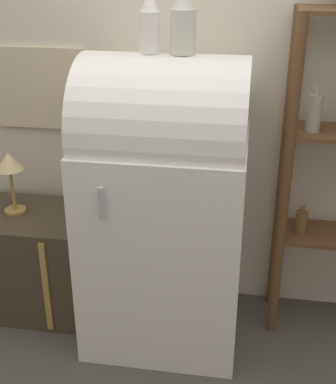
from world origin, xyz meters
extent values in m
plane|color=#4C4742|center=(0.00, 0.00, 0.00)|extent=(12.00, 12.00, 0.00)
cube|color=beige|center=(0.00, 0.58, 1.35)|extent=(7.00, 0.05, 2.70)
cube|color=#C6B793|center=(-0.70, 0.54, 1.16)|extent=(0.50, 0.02, 0.42)
cube|color=white|center=(0.00, 0.21, 0.52)|extent=(0.74, 0.68, 1.05)
cylinder|color=white|center=(0.00, 0.21, 1.10)|extent=(0.73, 0.64, 0.64)
cylinder|color=#B7B7BC|center=(-0.20, -0.15, 0.88)|extent=(0.02, 0.02, 0.14)
cube|color=#423828|center=(-0.74, 0.28, 0.28)|extent=(0.59, 0.45, 0.57)
cube|color=#AD8942|center=(-0.57, 0.05, 0.28)|extent=(0.03, 0.01, 0.51)
cylinder|color=brown|center=(0.55, 0.27, 0.80)|extent=(0.05, 0.05, 1.59)
cylinder|color=brown|center=(0.55, 0.51, 0.80)|extent=(0.05, 0.05, 1.59)
cube|color=brown|center=(0.83, 0.39, 0.52)|extent=(0.58, 0.27, 0.02)
cylinder|color=#9E998E|center=(0.65, 0.36, 1.15)|extent=(0.07, 0.07, 0.17)
cylinder|color=#9E998E|center=(0.65, 0.36, 1.25)|extent=(0.03, 0.03, 0.04)
cylinder|color=brown|center=(0.65, 0.37, 0.59)|extent=(0.06, 0.06, 0.12)
cylinder|color=brown|center=(0.65, 0.37, 0.66)|extent=(0.02, 0.02, 0.03)
cylinder|color=white|center=(-0.07, 0.23, 1.50)|extent=(0.09, 0.09, 0.17)
cone|color=white|center=(-0.07, 0.23, 1.63)|extent=(0.07, 0.07, 0.09)
cylinder|color=beige|center=(0.07, 0.23, 1.51)|extent=(0.11, 0.11, 0.18)
cylinder|color=#AD8942|center=(-0.81, 0.29, 0.57)|extent=(0.11, 0.11, 0.02)
cylinder|color=#AD8942|center=(-0.81, 0.29, 0.69)|extent=(0.02, 0.02, 0.22)
cone|color=#DBC184|center=(-0.81, 0.29, 0.85)|extent=(0.14, 0.14, 0.09)
camera|label=1|loc=(0.37, -2.02, 1.84)|focal=50.00mm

